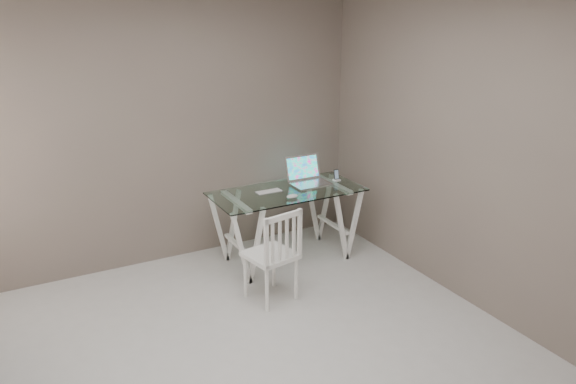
{
  "coord_description": "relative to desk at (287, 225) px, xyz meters",
  "views": [
    {
      "loc": [
        -1.5,
        -3.0,
        2.55
      ],
      "look_at": [
        0.84,
        1.32,
        0.85
      ],
      "focal_mm": 35.0,
      "sensor_mm": 36.0,
      "label": 1
    }
  ],
  "objects": [
    {
      "name": "room",
      "position": [
        -1.05,
        -1.6,
        1.33
      ],
      "size": [
        4.5,
        4.52,
        2.71
      ],
      "color": "#B9B6B1",
      "rests_on": "ground"
    },
    {
      "name": "desk",
      "position": [
        0.0,
        0.0,
        0.0
      ],
      "size": [
        1.5,
        0.7,
        0.75
      ],
      "color": "silver",
      "rests_on": "ground"
    },
    {
      "name": "chair",
      "position": [
        -0.49,
        -0.7,
        0.1
      ],
      "size": [
        0.46,
        0.46,
        0.87
      ],
      "rotation": [
        0.0,
        0.0,
        0.19
      ],
      "color": "white",
      "rests_on": "ground"
    },
    {
      "name": "laptop",
      "position": [
        0.31,
        0.13,
        0.43
      ],
      "size": [
        0.39,
        0.35,
        0.27
      ],
      "color": "silver",
      "rests_on": "desk"
    },
    {
      "name": "keyboard",
      "position": [
        -0.17,
        0.06,
        0.37
      ],
      "size": [
        0.27,
        0.12,
        0.01
      ],
      "primitive_type": "cube",
      "color": "silver",
      "rests_on": "desk"
    },
    {
      "name": "mouse",
      "position": [
        -0.06,
        -0.21,
        0.38
      ],
      "size": [
        0.12,
        0.07,
        0.04
      ],
      "primitive_type": "ellipsoid",
      "color": "silver",
      "rests_on": "desk"
    },
    {
      "name": "phone_dock",
      "position": [
        0.62,
        0.05,
        0.4
      ],
      "size": [
        0.06,
        0.06,
        0.12
      ],
      "color": "white",
      "rests_on": "desk"
    }
  ]
}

